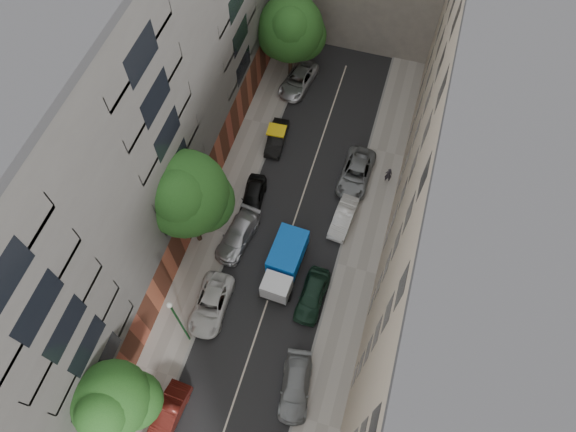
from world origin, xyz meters
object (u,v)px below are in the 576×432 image
at_px(tarp_truck, 285,263).
at_px(car_left_5, 277,138).
at_px(car_left_3, 238,236).
at_px(car_right_2, 312,295).
at_px(tree_near, 113,403).
at_px(lamp_post, 178,319).
at_px(tree_far, 291,31).
at_px(pedestrian, 388,175).
at_px(car_left_2, 211,305).
at_px(car_left_1, 168,414).
at_px(car_right_4, 356,173).
at_px(car_left_6, 298,80).
at_px(car_left_4, 253,196).
at_px(car_right_1, 296,387).
at_px(car_right_3, 343,218).
at_px(tree_mid, 186,197).

height_order(tarp_truck, car_left_5, tarp_truck).
xyz_separation_m(tarp_truck, car_left_3, (-4.09, 1.40, -0.64)).
xyz_separation_m(tarp_truck, car_right_2, (2.49, -1.54, -0.60)).
height_order(tree_near, lamp_post, tree_near).
xyz_separation_m(tree_far, pedestrian, (10.66, -8.78, -4.26)).
relative_size(car_left_2, tree_near, 0.61).
bearing_deg(tarp_truck, car_right_2, -28.85).
distance_m(car_left_1, tree_far, 30.66).
relative_size(car_right_4, lamp_post, 0.72).
bearing_deg(lamp_post, car_left_1, -82.55).
xyz_separation_m(car_right_2, pedestrian, (3.13, 11.39, 0.20)).
relative_size(car_left_1, car_left_6, 0.83).
relative_size(car_left_4, lamp_post, 0.57).
relative_size(car_right_2, lamp_post, 0.61).
height_order(car_left_1, lamp_post, lamp_post).
bearing_deg(lamp_post, car_left_6, 88.49).
relative_size(car_left_4, car_left_6, 0.81).
distance_m(car_right_1, tree_far, 28.06).
height_order(car_right_3, tree_far, tree_far).
distance_m(car_left_2, tree_mid, 7.90).
xyz_separation_m(car_right_3, tree_mid, (-9.90, -4.71, 5.78)).
height_order(car_left_2, tree_far, tree_far).
xyz_separation_m(car_right_3, pedestrian, (2.51, 4.65, 0.28)).
distance_m(car_left_3, car_right_1, 11.71).
height_order(car_left_6, tree_near, tree_near).
relative_size(car_left_1, tree_mid, 0.43).
xyz_separation_m(tarp_truck, car_left_4, (-4.09, 5.00, -0.65)).
bearing_deg(car_left_1, lamp_post, 101.30).
relative_size(tree_near, tree_far, 1.00).
relative_size(car_left_2, car_left_4, 1.21).
bearing_deg(tree_near, car_right_2, 52.06).
bearing_deg(car_right_2, car_left_1, -120.84).
bearing_deg(car_right_2, tree_mid, 169.77).
bearing_deg(car_left_1, car_left_5, 93.71).
distance_m(tarp_truck, car_right_2, 2.99).
bearing_deg(tarp_truck, lamp_post, -122.06).
bearing_deg(tarp_truck, car_left_1, -106.32).
distance_m(tree_far, pedestrian, 14.45).
bearing_deg(car_left_6, tree_far, 146.32).
bearing_deg(car_left_2, car_right_1, -29.00).
height_order(car_left_4, pedestrian, pedestrian).
height_order(tree_mid, lamp_post, tree_mid).
distance_m(car_left_4, tree_mid, 7.79).
bearing_deg(tarp_truck, car_left_4, 132.26).
bearing_deg(tree_mid, car_left_2, -60.03).
relative_size(tarp_truck, car_left_3, 1.11).
distance_m(tree_near, tree_far, 31.03).
height_order(car_left_5, car_left_6, car_left_6).
xyz_separation_m(car_left_2, car_left_5, (0.06, 15.23, -0.03)).
relative_size(car_left_5, car_right_2, 0.90).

